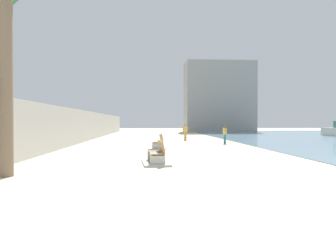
{
  "coord_description": "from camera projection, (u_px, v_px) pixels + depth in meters",
  "views": [
    {
      "loc": [
        -1.43,
        -8.82,
        1.76
      ],
      "look_at": [
        -0.1,
        13.77,
        1.47
      ],
      "focal_mm": 33.2,
      "sensor_mm": 36.0,
      "label": 1
    }
  ],
  "objects": [
    {
      "name": "bench_near",
      "position": [
        157.0,
        158.0,
        13.05
      ],
      "size": [
        1.26,
        2.18,
        0.98
      ],
      "color": "#ADAAA3",
      "rests_on": "ground"
    },
    {
      "name": "harbor_building",
      "position": [
        219.0,
        97.0,
        55.39
      ],
      "size": [
        12.0,
        6.0,
        12.29
      ],
      "primitive_type": "cube",
      "color": "gray",
      "rests_on": "ground"
    },
    {
      "name": "palm_tree",
      "position": [
        4.0,
        3.0,
        9.96
      ],
      "size": [
        3.07,
        3.12,
        7.34
      ],
      "color": "#7A6651",
      "rests_on": "ground"
    },
    {
      "name": "person_walking",
      "position": [
        225.0,
        133.0,
        24.87
      ],
      "size": [
        0.28,
        0.51,
        1.51
      ],
      "color": "teal",
      "rests_on": "ground"
    },
    {
      "name": "ground_plane",
      "position": [
        166.0,
        142.0,
        26.88
      ],
      "size": [
        120.0,
        120.0,
        0.0
      ],
      "primitive_type": "plane",
      "color": "beige"
    },
    {
      "name": "bench_far",
      "position": [
        158.0,
        145.0,
        20.26
      ],
      "size": [
        1.34,
        2.21,
        0.98
      ],
      "color": "#ADAAA3",
      "rests_on": "ground"
    },
    {
      "name": "seawall",
      "position": [
        79.0,
        126.0,
        26.42
      ],
      "size": [
        0.8,
        64.0,
        2.76
      ],
      "primitive_type": "cube",
      "color": "#ADAAA3",
      "rests_on": "ground"
    },
    {
      "name": "person_standing",
      "position": [
        185.0,
        131.0,
        29.38
      ],
      "size": [
        0.51,
        0.26,
        1.59
      ],
      "color": "gold",
      "rests_on": "ground"
    }
  ]
}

